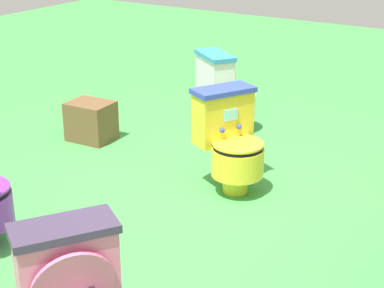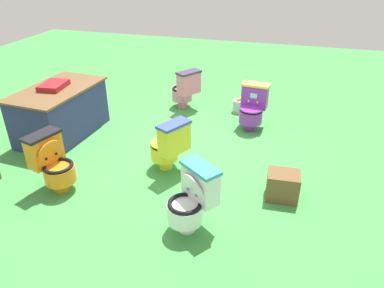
{
  "view_description": "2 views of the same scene",
  "coord_description": "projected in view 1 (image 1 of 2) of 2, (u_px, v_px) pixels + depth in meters",
  "views": [
    {
      "loc": [
        3.03,
        1.88,
        1.96
      ],
      "look_at": [
        -0.25,
        -0.2,
        0.41
      ],
      "focal_mm": 57.95,
      "sensor_mm": 36.0,
      "label": 1
    },
    {
      "loc": [
        -4.37,
        -1.5,
        2.64
      ],
      "look_at": [
        -0.45,
        -0.36,
        0.38
      ],
      "focal_mm": 33.7,
      "sensor_mm": 36.0,
      "label": 2
    }
  ],
  "objects": [
    {
      "name": "toilet_white",
      "position": [
        226.0,
        92.0,
        5.44
      ],
      "size": [
        0.63,
        0.62,
        0.73
      ],
      "rotation": [
        0.0,
        0.0,
        0.94
      ],
      "color": "white",
      "rests_on": "ground"
    },
    {
      "name": "ground",
      "position": [
        198.0,
        221.0,
        4.04
      ],
      "size": [
        14.0,
        14.0,
        0.0
      ],
      "primitive_type": "plane",
      "color": "#429947"
    },
    {
      "name": "small_crate",
      "position": [
        91.0,
        121.0,
        5.34
      ],
      "size": [
        0.32,
        0.39,
        0.34
      ],
      "primitive_type": "cube",
      "rotation": [
        0.0,
        0.0,
        1.63
      ],
      "color": "brown",
      "rests_on": "ground"
    },
    {
      "name": "toilet_yellow",
      "position": [
        231.0,
        140.0,
        4.36
      ],
      "size": [
        0.58,
        0.62,
        0.73
      ],
      "rotation": [
        0.0,
        0.0,
        5.8
      ],
      "color": "yellow",
      "rests_on": "ground"
    }
  ]
}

